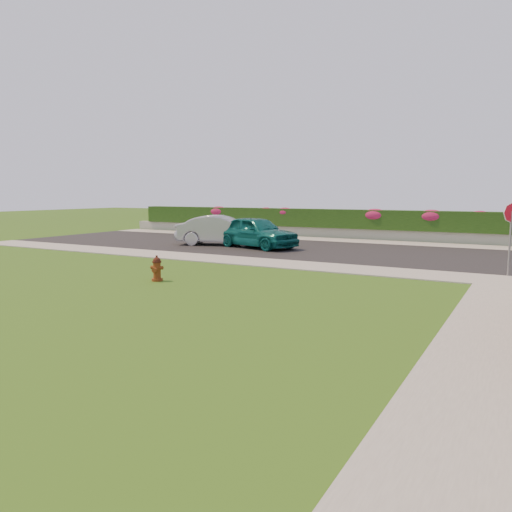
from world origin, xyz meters
The scene contains 18 objects.
ground centered at (0.00, 0.00, 0.00)m, with size 120.00×120.00×0.00m, color black.
street_far centered at (-5.00, 14.00, 0.02)m, with size 26.00×8.00×0.04m, color black.
sidewalk_right centered at (7.00, -2.00, 0.02)m, with size 2.00×20.00×0.04m, color gray.
sidewalk_far centered at (-6.00, 9.00, 0.02)m, with size 24.00×2.00×0.04m, color gray.
curb_corner centered at (7.00, 9.00, 0.02)m, with size 2.00×2.00×0.04m, color gray.
sidewalk_beyond centered at (-1.00, 19.00, 0.02)m, with size 34.00×2.00×0.04m, color gray.
retaining_wall centered at (-1.00, 20.50, 0.30)m, with size 34.00×0.40×0.60m, color gray.
hedge centered at (-1.00, 20.60, 1.15)m, with size 32.00×0.90×1.10m, color black.
fire_hydrant centered at (-2.47, 3.95, 0.37)m, with size 0.41×0.39×0.78m.
sedan_teal centered at (-4.19, 13.28, 0.80)m, with size 1.79×4.45×1.52m, color #0B5654.
sedan_silver centered at (-6.34, 13.52, 0.79)m, with size 1.58×4.53×1.49m, color #A0A2A7.
stop_sign centered at (6.83, 10.00, 1.74)m, with size 0.46×0.48×2.37m.
flower_clump_a centered at (-11.13, 20.50, 1.43)m, with size 1.38×0.89×0.69m, color #A91D57.
flower_clump_b centered at (-7.52, 20.50, 1.50)m, with size 1.01×0.65×0.51m, color #A91D57.
flower_clump_c centered at (-6.16, 20.50, 1.46)m, with size 1.19×0.76×0.59m, color #A91D57.
flower_clump_d centered at (-0.49, 20.50, 1.41)m, with size 1.44×0.93×0.72m, color #A91D57.
flower_clump_e centered at (2.61, 20.50, 1.42)m, with size 1.43×0.92×0.72m, color #A91D57.
flower_clump_f centered at (4.99, 20.50, 1.49)m, with size 1.04×0.67×0.52m, color #A91D57.
Camera 1 is at (7.46, -7.65, 2.67)m, focal length 35.00 mm.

